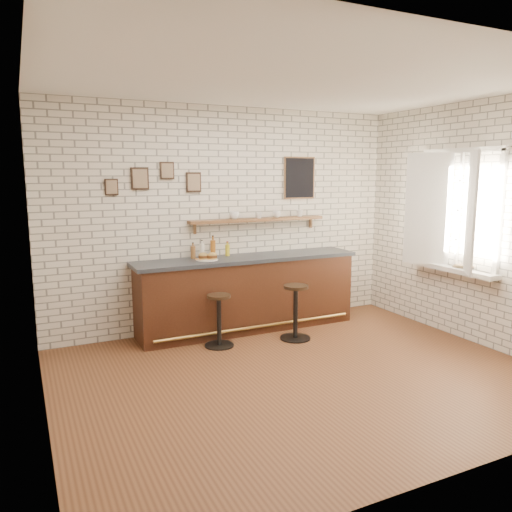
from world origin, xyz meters
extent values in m
plane|color=brown|center=(0.00, 0.00, 0.00)|extent=(5.00, 5.00, 0.00)
cube|color=#3E1E10|center=(0.15, 1.70, 0.48)|extent=(3.00, 0.58, 0.96)
cube|color=#2D333A|center=(0.15, 1.70, 0.98)|extent=(3.10, 0.62, 0.05)
cylinder|color=olive|center=(0.15, 1.38, 0.12)|extent=(2.79, 0.04, 0.04)
cylinder|color=white|center=(-0.44, 1.68, 1.02)|extent=(0.28, 0.28, 0.01)
cylinder|color=#D7954B|center=(-0.39, 1.71, 1.02)|extent=(0.05, 0.05, 0.00)
cylinder|color=#D7954B|center=(-0.42, 1.68, 1.02)|extent=(0.05, 0.05, 0.00)
cylinder|color=#D7954B|center=(-0.56, 1.74, 1.02)|extent=(0.06, 0.06, 0.00)
cylinder|color=#D7954B|center=(-0.40, 1.71, 1.02)|extent=(0.06, 0.06, 0.00)
cylinder|color=#D7954B|center=(-0.54, 1.64, 1.02)|extent=(0.06, 0.06, 0.00)
cylinder|color=#D7954B|center=(-0.38, 1.68, 1.02)|extent=(0.04, 0.04, 0.00)
cylinder|color=#D7954B|center=(-0.45, 1.63, 1.02)|extent=(0.05, 0.05, 0.00)
cylinder|color=#D7954B|center=(-0.54, 1.62, 1.02)|extent=(0.04, 0.04, 0.00)
cylinder|color=#D7954B|center=(-0.58, 1.69, 1.02)|extent=(0.05, 0.05, 0.00)
cylinder|color=#D7954B|center=(-0.40, 1.63, 1.02)|extent=(0.06, 0.06, 0.00)
cylinder|color=#D7954B|center=(-0.55, 1.71, 1.02)|extent=(0.04, 0.04, 0.00)
cylinder|color=brown|center=(-0.56, 1.87, 1.09)|extent=(0.07, 0.07, 0.16)
cylinder|color=brown|center=(-0.56, 1.87, 1.19)|extent=(0.02, 0.02, 0.04)
cylinder|color=black|center=(-0.56, 1.87, 1.22)|extent=(0.03, 0.03, 0.01)
cylinder|color=silver|center=(-0.44, 1.87, 1.10)|extent=(0.06, 0.06, 0.18)
cylinder|color=silver|center=(-0.44, 1.87, 1.22)|extent=(0.02, 0.02, 0.04)
cylinder|color=black|center=(-0.44, 1.87, 1.24)|extent=(0.02, 0.02, 0.01)
cylinder|color=#8F4F17|center=(-0.28, 1.87, 1.12)|extent=(0.07, 0.07, 0.23)
cylinder|color=#8F4F17|center=(-0.28, 1.87, 1.26)|extent=(0.02, 0.02, 0.05)
cylinder|color=black|center=(-0.28, 1.87, 1.29)|extent=(0.03, 0.03, 0.01)
cylinder|color=gold|center=(-0.07, 1.87, 1.09)|extent=(0.06, 0.06, 0.15)
cylinder|color=gold|center=(-0.07, 1.87, 1.18)|extent=(0.03, 0.03, 0.03)
cylinder|color=maroon|center=(-0.07, 1.87, 1.20)|extent=(0.03, 0.03, 0.01)
cylinder|color=black|center=(-0.46, 1.22, 0.01)|extent=(0.36, 0.36, 0.02)
cylinder|color=black|center=(-0.46, 1.22, 0.32)|extent=(0.05, 0.05, 0.60)
cylinder|color=black|center=(-0.46, 1.22, 0.64)|extent=(0.32, 0.32, 0.04)
cylinder|color=black|center=(0.53, 1.05, 0.01)|extent=(0.39, 0.39, 0.02)
cylinder|color=black|center=(0.53, 1.05, 0.35)|extent=(0.06, 0.06, 0.65)
cylinder|color=black|center=(0.53, 1.05, 0.69)|extent=(0.39, 0.39, 0.04)
cube|color=brown|center=(0.40, 1.90, 1.48)|extent=(2.00, 0.18, 0.04)
cube|color=brown|center=(-0.50, 1.97, 1.40)|extent=(0.03, 0.04, 0.16)
cube|color=brown|center=(1.30, 1.97, 1.40)|extent=(0.03, 0.04, 0.16)
imported|color=white|center=(0.04, 1.90, 1.55)|extent=(0.19, 0.19, 0.10)
imported|color=white|center=(0.42, 1.90, 1.54)|extent=(0.12, 0.12, 0.08)
imported|color=white|center=(0.69, 1.90, 1.55)|extent=(0.16, 0.16, 0.09)
imported|color=white|center=(1.07, 1.90, 1.55)|extent=(0.11, 0.11, 0.09)
cube|color=black|center=(-1.20, 1.98, 2.05)|extent=(0.22, 0.02, 0.28)
cube|color=black|center=(-0.85, 1.98, 2.15)|extent=(0.18, 0.02, 0.22)
cube|color=black|center=(-0.50, 1.98, 2.00)|extent=(0.20, 0.02, 0.26)
cube|color=black|center=(-1.55, 1.98, 1.95)|extent=(0.16, 0.02, 0.20)
cube|color=black|center=(1.10, 1.98, 2.05)|extent=(0.46, 0.02, 0.56)
cube|color=white|center=(2.40, 0.30, 0.90)|extent=(0.20, 1.35, 0.06)
cube|color=white|center=(2.47, 0.30, 2.40)|extent=(0.05, 1.30, 0.06)
cube|color=white|center=(2.47, 0.30, 0.90)|extent=(0.05, 1.30, 0.06)
cube|color=white|center=(2.47, -0.30, 1.65)|extent=(0.05, 0.06, 1.50)
cube|color=white|center=(2.47, 0.90, 1.65)|extent=(0.05, 0.06, 1.50)
cube|color=white|center=(2.32, 0.00, 1.65)|extent=(0.40, 0.46, 1.46)
cube|color=white|center=(2.32, 0.60, 1.65)|extent=(0.40, 0.46, 1.46)
imported|color=tan|center=(2.38, 0.14, 0.94)|extent=(0.21, 0.24, 0.02)
imported|color=tan|center=(2.38, 0.13, 0.96)|extent=(0.18, 0.23, 0.02)
camera|label=1|loc=(-2.61, -4.31, 2.12)|focal=35.00mm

